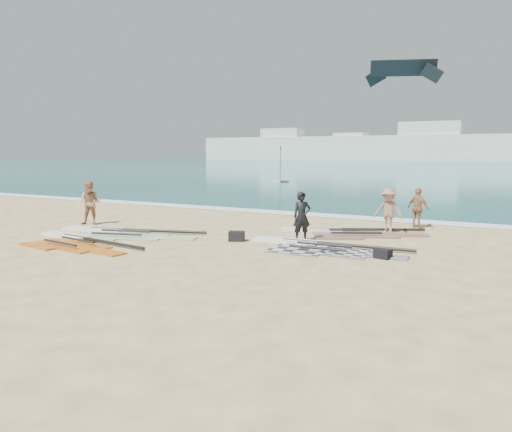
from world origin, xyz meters
The scene contains 16 objects.
ground centered at (0.00, 0.00, 0.00)m, with size 300.00×300.00×0.00m, color #D6C07D.
sea centered at (0.00, 132.00, 0.00)m, with size 300.00×240.00×0.06m, color #0B4E50.
surf_line centered at (0.00, 12.30, 0.00)m, with size 300.00×1.20×0.04m, color white.
far_town centered at (-15.72, 150.00, 4.49)m, with size 160.00×8.00×12.00m.
rig_grey centered at (1.36, 4.45, 0.05)m, with size 5.58×2.22×0.20m.
rig_green centered at (-6.35, 3.37, 0.05)m, with size 6.09×3.30×0.20m.
rig_orange centered at (1.28, 7.68, 0.05)m, with size 5.63×3.69×0.20m.
rig_red centered at (-6.35, 1.29, 0.05)m, with size 5.47×2.51×0.20m.
gear_bag_near centered at (-1.46, 4.34, 0.18)m, with size 0.55×0.40×0.35m, color black.
gear_bag_far centered at (3.86, 3.94, 0.14)m, with size 0.48×0.34×0.29m, color black.
person_wetsuit centered at (0.56, 5.47, 0.88)m, with size 0.64×0.42×1.76m, color black.
beachgoer_left centered at (-9.06, 4.69, 0.95)m, with size 0.93×0.72×1.90m, color tan.
beachgoer_mid centered at (2.78, 8.80, 0.88)m, with size 1.14×0.66×1.77m, color #A27455.
beachgoer_back centered at (3.58, 10.55, 0.84)m, with size 0.98×0.41×1.67m, color #AC774F.
windsurfer_left centered at (-14.97, 35.54, 1.15)m, with size 2.11×2.28×3.77m.
kitesurf_kite centered at (-3.90, 40.05, 11.00)m, with size 7.09×3.12×2.44m.
Camera 1 is at (7.57, -10.67, 3.19)m, focal length 35.00 mm.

